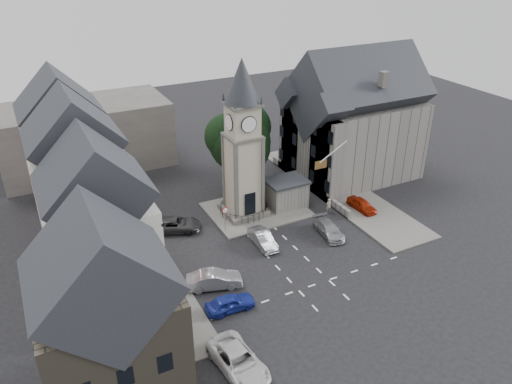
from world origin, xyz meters
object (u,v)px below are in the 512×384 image
clock_tower (243,141)px  car_west_blue (230,303)px  car_east_red (362,205)px  pedestrian (329,205)px  stone_shelter (286,193)px

clock_tower → car_west_blue: (-7.50, -13.11, -7.45)m
car_west_blue → car_east_red: bearing=-64.8°
car_west_blue → car_east_red: (19.00, 8.12, -0.04)m
car_west_blue → car_east_red: car_west_blue is taller
clock_tower → pedestrian: size_ratio=10.05×
car_east_red → pedestrian: (-3.43, 1.21, 0.18)m
car_east_red → stone_shelter: bearing=142.5°
car_east_red → car_west_blue: bearing=-160.5°
clock_tower → car_east_red: bearing=-23.5°
car_east_red → pedestrian: 3.64m
stone_shelter → car_west_blue: bearing=-134.3°
stone_shelter → pedestrian: stone_shelter is taller
pedestrian → car_west_blue: bearing=31.6°
clock_tower → pedestrian: clock_tower is taller
clock_tower → car_west_blue: 16.84m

